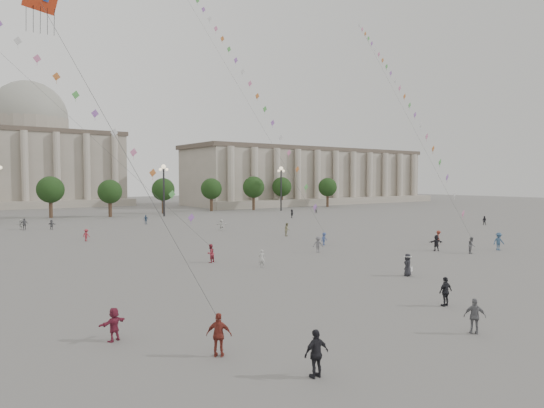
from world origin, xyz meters
TOP-DOWN VIEW (x-y plane):
  - ground at (0.00, 0.00)m, footprint 360.00×360.00m
  - hall_east at (75.00, 93.89)m, footprint 84.00×26.22m
  - hall_central at (0.00, 129.22)m, footprint 48.30×34.30m
  - tree_row at (0.00, 78.00)m, footprint 137.12×5.12m
  - lamp_post_mid_east at (15.00, 70.00)m, footprint 2.00×0.90m
  - lamp_post_far_east at (45.00, 70.00)m, footprint 2.00×0.90m
  - person_crowd_0 at (5.54, 55.65)m, footprint 0.92×0.39m
  - person_crowd_3 at (19.48, 8.14)m, footprint 1.67×1.14m
  - person_crowd_4 at (-13.05, 58.79)m, footprint 1.29×1.31m
  - person_crowd_6 at (8.44, 14.68)m, footprint 1.27×1.11m
  - person_crowd_7 at (11.02, 39.43)m, footprint 1.53×1.35m
  - person_crowd_8 at (24.15, 11.18)m, footprint 1.19×1.18m
  - person_crowd_9 at (33.81, 51.46)m, footprint 1.39×1.51m
  - person_crowd_12 at (-9.25, 55.89)m, footprint 1.20×1.35m
  - person_crowd_13 at (-1.11, 11.20)m, footprint 0.68×0.61m
  - person_crowd_14 at (25.32, 4.47)m, footprint 1.43×1.17m
  - person_crowd_15 at (50.93, 21.29)m, footprint 0.80×0.89m
  - person_crowd_16 at (-12.79, 57.28)m, footprint 1.06×0.48m
  - person_crowd_17 at (-8.77, 38.33)m, footprint 1.03×1.13m
  - person_crowd_18 at (14.68, 28.11)m, footprint 1.09×1.10m
  - person_crowd_19 at (46.59, 58.76)m, footprint 0.85×0.67m
  - tourist_0 at (-14.67, -5.25)m, footprint 1.16×1.08m
  - tourist_1 at (-12.71, -9.41)m, footprint 1.14×0.53m
  - tourist_2 at (-17.74, -0.56)m, footprint 1.56×0.99m
  - tourist_3 at (-2.81, -10.00)m, footprint 1.02×1.07m
  - tourist_4 at (0.61, -5.98)m, footprint 1.08×0.51m
  - kite_flyer_0 at (-3.61, 15.90)m, footprint 1.02×0.93m
  - kite_flyer_1 at (12.73, 18.50)m, footprint 1.03×0.68m
  - kite_flyer_2 at (20.93, 4.91)m, footprint 1.03×0.93m
  - hat_person at (6.15, 1.27)m, footprint 1.01×0.82m
  - dragon_kite at (-18.66, 9.50)m, footprint 3.14×8.17m
  - kite_train_mid at (9.03, 38.05)m, footprint 7.66×36.74m
  - kite_train_east at (31.90, 24.05)m, footprint 20.85×35.31m

SIDE VIEW (x-z plane):
  - ground at x=0.00m, z-range 0.00..0.00m
  - person_crowd_12 at x=-9.25m, z-range 0.00..1.48m
  - kite_flyer_1 at x=12.73m, z-range 0.00..1.49m
  - person_crowd_15 at x=50.93m, z-range 0.00..1.50m
  - person_crowd_4 at x=-13.05m, z-range 0.00..1.50m
  - person_crowd_17 at x=-8.77m, z-range 0.00..1.52m
  - person_crowd_13 at x=-1.11m, z-range 0.00..1.56m
  - person_crowd_0 at x=5.54m, z-range 0.00..1.57m
  - tourist_2 at x=-17.74m, z-range 0.00..1.61m
  - person_crowd_8 at x=24.15m, z-range 0.00..1.65m
  - person_crowd_7 at x=11.02m, z-range 0.00..1.68m
  - person_crowd_9 at x=33.81m, z-range 0.00..1.69m
  - person_crowd_6 at x=8.44m, z-range 0.00..1.71m
  - kite_flyer_0 at x=-3.61m, z-range 0.00..1.71m
  - kite_flyer_2 at x=20.93m, z-range 0.00..1.72m
  - person_crowd_19 at x=46.59m, z-range 0.00..1.73m
  - person_crowd_3 at x=19.48m, z-range 0.00..1.73m
  - tourist_3 at x=-2.81m, z-range 0.00..1.78m
  - person_crowd_16 at x=-12.79m, z-range 0.00..1.78m
  - tourist_4 at x=0.61m, z-range 0.00..1.79m
  - person_crowd_18 at x=14.68m, z-range 0.00..1.79m
  - hat_person at x=6.15m, z-range 0.03..1.81m
  - tourist_1 at x=-12.71m, z-range 0.00..1.90m
  - tourist_0 at x=-14.67m, z-range 0.00..1.91m
  - person_crowd_14 at x=25.32m, z-range 0.00..1.93m
  - tree_row at x=0.00m, z-range 1.39..9.39m
  - lamp_post_mid_east at x=15.00m, z-range 2.03..12.68m
  - lamp_post_far_east at x=45.00m, z-range 2.03..12.68m
  - hall_east at x=75.00m, z-range -0.17..17.03m
  - hall_central at x=0.00m, z-range -3.52..31.98m
  - dragon_kite at x=-18.66m, z-range 6.24..29.25m
  - kite_train_east at x=31.90m, z-range -6.46..48.37m
  - kite_train_mid at x=9.03m, z-range -2.46..60.06m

